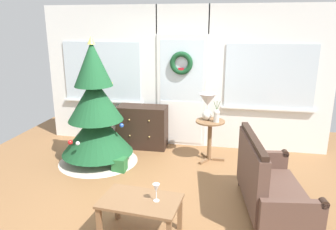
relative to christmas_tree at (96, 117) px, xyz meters
name	(u,v)px	position (x,y,z in m)	size (l,w,h in m)	color
ground_plane	(156,199)	(1.23, -1.00, -0.78)	(6.76, 6.76, 0.00)	brown
back_wall_with_door	(182,77)	(1.23, 1.08, 0.51)	(5.20, 0.19, 2.55)	white
christmas_tree	(96,117)	(0.00, 0.00, 0.00)	(1.30, 1.30, 2.04)	#4C331E
dresser_cabinet	(142,127)	(0.55, 0.79, -0.39)	(0.91, 0.46, 0.78)	black
settee_sofa	(266,183)	(2.60, -1.00, -0.40)	(0.89, 1.47, 0.96)	black
side_table	(210,132)	(1.81, 0.42, -0.29)	(0.50, 0.48, 0.69)	brown
table_lamp	(207,103)	(1.75, 0.46, 0.20)	(0.28, 0.28, 0.44)	silver
flower_vase	(217,115)	(1.91, 0.36, 0.03)	(0.11, 0.10, 0.35)	beige
coffee_table	(140,205)	(1.24, -1.76, -0.41)	(0.88, 0.59, 0.43)	brown
wine_glass	(156,189)	(1.42, -1.74, -0.21)	(0.08, 0.08, 0.20)	silver
gift_box	(120,164)	(0.47, -0.28, -0.67)	(0.21, 0.19, 0.21)	#266633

